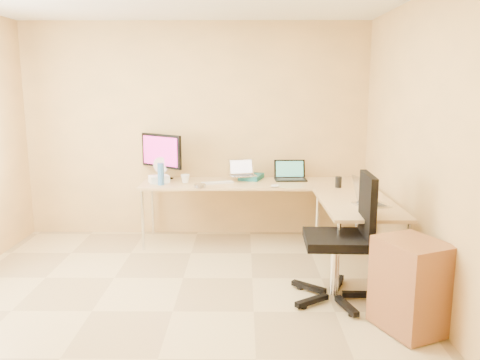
{
  "coord_description": "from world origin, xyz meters",
  "views": [
    {
      "loc": [
        0.59,
        -3.78,
        1.84
      ],
      "look_at": [
        0.55,
        1.1,
        0.9
      ],
      "focal_mm": 36.72,
      "sensor_mm": 36.0,
      "label": 1
    }
  ],
  "objects_px": {
    "keyboard": "(217,183)",
    "office_chair": "(335,244)",
    "desk_fan": "(162,169)",
    "laptop_return": "(372,194)",
    "water_bottle": "(161,174)",
    "laptop_black": "(291,170)",
    "laptop_center": "(243,168)",
    "mug": "(185,179)",
    "cabinet": "(411,285)",
    "monitor": "(161,156)",
    "desk_main": "(255,212)",
    "desk_return": "(357,238)"
  },
  "relations": [
    {
      "from": "office_chair",
      "to": "cabinet",
      "type": "height_order",
      "value": "office_chair"
    },
    {
      "from": "desk_fan",
      "to": "laptop_return",
      "type": "xyz_separation_m",
      "value": [
        2.19,
        -1.33,
        -0.01
      ]
    },
    {
      "from": "desk_return",
      "to": "laptop_center",
      "type": "distance_m",
      "value": 1.65
    },
    {
      "from": "water_bottle",
      "to": "cabinet",
      "type": "distance_m",
      "value": 3.0
    },
    {
      "from": "desk_main",
      "to": "water_bottle",
      "type": "height_order",
      "value": "water_bottle"
    },
    {
      "from": "water_bottle",
      "to": "desk_fan",
      "type": "bearing_deg",
      "value": 97.46
    },
    {
      "from": "laptop_return",
      "to": "cabinet",
      "type": "distance_m",
      "value": 1.12
    },
    {
      "from": "monitor",
      "to": "laptop_return",
      "type": "xyz_separation_m",
      "value": [
        2.19,
        -1.33,
        -0.16
      ]
    },
    {
      "from": "water_bottle",
      "to": "cabinet",
      "type": "relative_size",
      "value": 0.36
    },
    {
      "from": "desk_return",
      "to": "mug",
      "type": "xyz_separation_m",
      "value": [
        -1.79,
        0.96,
        0.41
      ]
    },
    {
      "from": "monitor",
      "to": "desk_fan",
      "type": "xyz_separation_m",
      "value": [
        0.0,
        0.0,
        -0.15
      ]
    },
    {
      "from": "office_chair",
      "to": "desk_return",
      "type": "bearing_deg",
      "value": 63.23
    },
    {
      "from": "laptop_center",
      "to": "mug",
      "type": "bearing_deg",
      "value": 175.27
    },
    {
      "from": "laptop_center",
      "to": "water_bottle",
      "type": "bearing_deg",
      "value": 179.11
    },
    {
      "from": "monitor",
      "to": "water_bottle",
      "type": "relative_size",
      "value": 2.55
    },
    {
      "from": "desk_main",
      "to": "monitor",
      "type": "height_order",
      "value": "monitor"
    },
    {
      "from": "keyboard",
      "to": "mug",
      "type": "relative_size",
      "value": 3.51
    },
    {
      "from": "laptop_black",
      "to": "office_chair",
      "type": "distance_m",
      "value": 1.77
    },
    {
      "from": "water_bottle",
      "to": "laptop_return",
      "type": "distance_m",
      "value": 2.35
    },
    {
      "from": "laptop_center",
      "to": "office_chair",
      "type": "height_order",
      "value": "office_chair"
    },
    {
      "from": "laptop_black",
      "to": "desk_main",
      "type": "bearing_deg",
      "value": -165.55
    },
    {
      "from": "monitor",
      "to": "laptop_center",
      "type": "relative_size",
      "value": 2.13
    },
    {
      "from": "office_chair",
      "to": "cabinet",
      "type": "xyz_separation_m",
      "value": [
        0.48,
        -0.55,
        -0.14
      ]
    },
    {
      "from": "keyboard",
      "to": "cabinet",
      "type": "relative_size",
      "value": 0.53
    },
    {
      "from": "water_bottle",
      "to": "cabinet",
      "type": "xyz_separation_m",
      "value": [
        2.2,
        -1.97,
        -0.5
      ]
    },
    {
      "from": "desk_main",
      "to": "monitor",
      "type": "distance_m",
      "value": 1.31
    },
    {
      "from": "cabinet",
      "to": "desk_fan",
      "type": "bearing_deg",
      "value": 109.58
    },
    {
      "from": "laptop_black",
      "to": "keyboard",
      "type": "xyz_separation_m",
      "value": [
        -0.86,
        -0.2,
        -0.11
      ]
    },
    {
      "from": "laptop_center",
      "to": "office_chair",
      "type": "bearing_deg",
      "value": -81.45
    },
    {
      "from": "monitor",
      "to": "laptop_return",
      "type": "bearing_deg",
      "value": 6.14
    },
    {
      "from": "desk_fan",
      "to": "laptop_return",
      "type": "bearing_deg",
      "value": -16.31
    },
    {
      "from": "monitor",
      "to": "water_bottle",
      "type": "xyz_separation_m",
      "value": [
        0.05,
        -0.37,
        -0.15
      ]
    },
    {
      "from": "desk_main",
      "to": "desk_return",
      "type": "bearing_deg",
      "value": -45.73
    },
    {
      "from": "desk_fan",
      "to": "laptop_return",
      "type": "relative_size",
      "value": 0.73
    },
    {
      "from": "mug",
      "to": "keyboard",
      "type": "bearing_deg",
      "value": -4.26
    },
    {
      "from": "desk_fan",
      "to": "cabinet",
      "type": "distance_m",
      "value": 3.28
    },
    {
      "from": "keyboard",
      "to": "cabinet",
      "type": "bearing_deg",
      "value": -71.68
    },
    {
      "from": "laptop_center",
      "to": "mug",
      "type": "xyz_separation_m",
      "value": [
        -0.67,
        -0.14,
        -0.1
      ]
    },
    {
      "from": "water_bottle",
      "to": "office_chair",
      "type": "relative_size",
      "value": 0.22
    },
    {
      "from": "office_chair",
      "to": "cabinet",
      "type": "relative_size",
      "value": 1.62
    },
    {
      "from": "desk_fan",
      "to": "office_chair",
      "type": "xyz_separation_m",
      "value": [
        1.77,
        -1.79,
        -0.35
      ]
    },
    {
      "from": "desk_return",
      "to": "desk_fan",
      "type": "xyz_separation_m",
      "value": [
        -2.1,
        1.2,
        0.49
      ]
    },
    {
      "from": "laptop_center",
      "to": "cabinet",
      "type": "distance_m",
      "value": 2.63
    },
    {
      "from": "water_bottle",
      "to": "laptop_black",
      "type": "bearing_deg",
      "value": 11.22
    },
    {
      "from": "water_bottle",
      "to": "desk_main",
      "type": "bearing_deg",
      "value": 8.72
    },
    {
      "from": "keyboard",
      "to": "office_chair",
      "type": "relative_size",
      "value": 0.33
    },
    {
      "from": "desk_return",
      "to": "keyboard",
      "type": "distance_m",
      "value": 1.73
    },
    {
      "from": "keyboard",
      "to": "desk_fan",
      "type": "xyz_separation_m",
      "value": [
        -0.69,
        0.27,
        0.12
      ]
    },
    {
      "from": "keyboard",
      "to": "desk_fan",
      "type": "height_order",
      "value": "desk_fan"
    },
    {
      "from": "water_bottle",
      "to": "desk_fan",
      "type": "xyz_separation_m",
      "value": [
        -0.05,
        0.37,
        -0.0
      ]
    }
  ]
}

